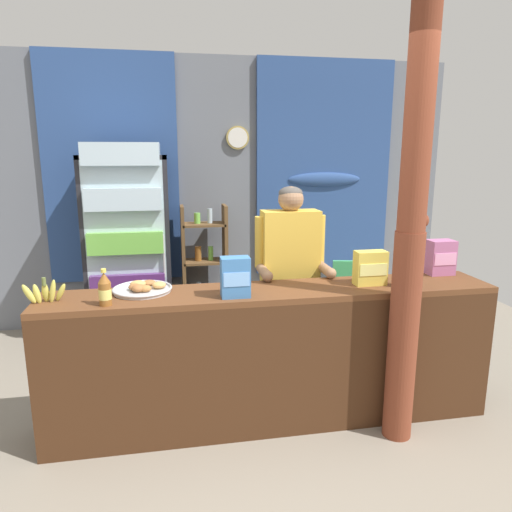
{
  "coord_description": "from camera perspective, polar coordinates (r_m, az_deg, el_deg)",
  "views": [
    {
      "loc": [
        -0.59,
        -2.41,
        1.85
      ],
      "look_at": [
        -0.0,
        0.78,
        1.13
      ],
      "focal_mm": 32.77,
      "sensor_mm": 36.0,
      "label": 1
    }
  ],
  "objects": [
    {
      "name": "snack_box_biscuit",
      "position": [
        2.93,
        -2.54,
        -2.59
      ],
      "size": [
        0.18,
        0.12,
        0.25
      ],
      "color": "#3D75B7",
      "rests_on": "stall_counter"
    },
    {
      "name": "soda_bottle_grape_soda",
      "position": [
        3.3,
        18.11,
        -1.56
      ],
      "size": [
        0.1,
        0.1,
        0.29
      ],
      "color": "#56286B",
      "rests_on": "stall_counter"
    },
    {
      "name": "drink_fridge",
      "position": [
        4.68,
        -15.33,
        2.42
      ],
      "size": [
        0.79,
        0.71,
        1.94
      ],
      "color": "#232328",
      "rests_on": "ground"
    },
    {
      "name": "shopkeeper",
      "position": [
        3.59,
        4.18,
        -0.95
      ],
      "size": [
        0.55,
        0.42,
        1.61
      ],
      "color": "#28282D",
      "rests_on": "ground"
    },
    {
      "name": "snack_box_wafer",
      "position": [
        3.73,
        21.58,
        -0.14
      ],
      "size": [
        0.19,
        0.14,
        0.26
      ],
      "color": "#B76699",
      "rests_on": "stall_counter"
    },
    {
      "name": "soda_bottle_iced_tea",
      "position": [
        2.91,
        -17.97,
        -3.96
      ],
      "size": [
        0.08,
        0.08,
        0.22
      ],
      "color": "brown",
      "rests_on": "stall_counter"
    },
    {
      "name": "ground_plane",
      "position": [
        3.99,
        -0.76,
        -15.14
      ],
      "size": [
        6.95,
        6.95,
        0.0
      ],
      "primitive_type": "plane",
      "color": "gray"
    },
    {
      "name": "back_wall_curtained",
      "position": [
        5.18,
        -3.83,
        8.1
      ],
      "size": [
        4.98,
        0.22,
        2.83
      ],
      "color": "slate",
      "rests_on": "ground"
    },
    {
      "name": "plastic_lawn_chair",
      "position": [
        4.68,
        11.59,
        -4.62
      ],
      "size": [
        0.53,
        0.53,
        0.86
      ],
      "color": "#4CC675",
      "rests_on": "ground"
    },
    {
      "name": "stall_counter",
      "position": [
        3.16,
        2.51,
        -11.27
      ],
      "size": [
        3.02,
        0.46,
        0.96
      ],
      "color": "brown",
      "rests_on": "ground"
    },
    {
      "name": "snack_box_instant_noodle",
      "position": [
        3.29,
        13.78,
        -1.43
      ],
      "size": [
        0.22,
        0.11,
        0.24
      ],
      "color": "#EAD14C",
      "rests_on": "stall_counter"
    },
    {
      "name": "banana_bunch",
      "position": [
        3.11,
        -24.46,
        -4.08
      ],
      "size": [
        0.27,
        0.07,
        0.16
      ],
      "color": "#CCC14C",
      "rests_on": "stall_counter"
    },
    {
      "name": "timber_post",
      "position": [
        3.0,
        18.28,
        1.76
      ],
      "size": [
        0.21,
        0.19,
        2.76
      ],
      "color": "brown",
      "rests_on": "ground"
    },
    {
      "name": "bottle_shelf_rack",
      "position": [
        4.97,
        -6.28,
        -1.11
      ],
      "size": [
        0.48,
        0.28,
        1.32
      ],
      "color": "brown",
      "rests_on": "ground"
    },
    {
      "name": "pastry_tray",
      "position": [
        3.15,
        -13.65,
        -3.86
      ],
      "size": [
        0.39,
        0.39,
        0.07
      ],
      "color": "#BCBCC1",
      "rests_on": "stall_counter"
    }
  ]
}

